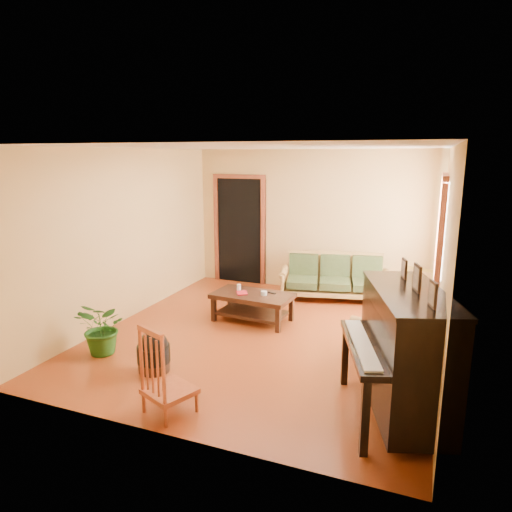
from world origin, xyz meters
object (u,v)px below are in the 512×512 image
at_px(footstool, 154,356).
at_px(potted_plant, 103,328).
at_px(red_chair, 169,369).
at_px(ceramic_crock, 417,299).
at_px(coffee_table, 253,307).
at_px(piano, 406,355).
at_px(sofa, 335,277).
at_px(armchair, 388,323).

distance_m(footstool, potted_plant, 0.89).
xyz_separation_m(red_chair, ceramic_crock, (2.13, 4.33, -0.35)).
relative_size(coffee_table, piano, 0.83).
bearing_deg(red_chair, piano, 42.25).
height_order(piano, red_chair, piano).
relative_size(sofa, armchair, 2.29).
bearing_deg(potted_plant, piano, -1.60).
height_order(sofa, potted_plant, sofa).
bearing_deg(ceramic_crock, armchair, -97.37).
bearing_deg(potted_plant, ceramic_crock, 43.58).
xyz_separation_m(ceramic_crock, potted_plant, (-3.64, -3.47, 0.24)).
bearing_deg(footstool, sofa, 67.87).
bearing_deg(potted_plant, sofa, 55.54).
relative_size(coffee_table, footstool, 3.12).
bearing_deg(armchair, potted_plant, -137.40).
height_order(coffee_table, ceramic_crock, coffee_table).
bearing_deg(ceramic_crock, footstool, -127.45).
bearing_deg(footstool, coffee_table, 76.56).
bearing_deg(piano, potted_plant, 160.19).
distance_m(coffee_table, potted_plant, 2.23).
bearing_deg(armchair, coffee_table, -171.51).
relative_size(footstool, potted_plant, 0.54).
height_order(coffee_table, armchair, armchair).
relative_size(coffee_table, potted_plant, 1.69).
xyz_separation_m(armchair, potted_plant, (-3.37, -1.34, -0.05)).
height_order(armchair, piano, piano).
relative_size(sofa, footstool, 4.86).
bearing_deg(coffee_table, potted_plant, -126.51).
bearing_deg(potted_plant, armchair, 21.71).
distance_m(coffee_table, ceramic_crock, 2.86).
bearing_deg(footstool, piano, 1.41).
bearing_deg(potted_plant, coffee_table, 53.49).
xyz_separation_m(piano, red_chair, (-2.14, -0.76, -0.18)).
bearing_deg(footstool, ceramic_crock, 52.55).
height_order(coffee_table, potted_plant, potted_plant).
xyz_separation_m(red_chair, potted_plant, (-1.51, 0.86, -0.11)).
distance_m(coffee_table, piano, 3.03).
bearing_deg(coffee_table, ceramic_crock, 35.88).
xyz_separation_m(coffee_table, footstool, (-0.47, -1.96, -0.03)).
xyz_separation_m(piano, footstool, (-2.80, -0.07, -0.46)).
distance_m(piano, ceramic_crock, 3.61).
bearing_deg(footstool, potted_plant, 168.73).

